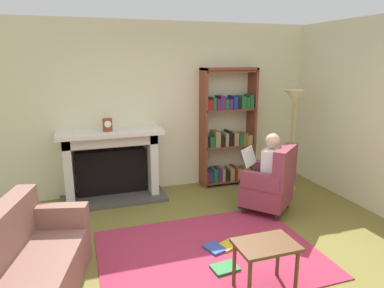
# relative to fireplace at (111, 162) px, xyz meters

# --- Properties ---
(ground) EXTENTS (14.00, 14.00, 0.00)m
(ground) POSITION_rel_fireplace_xyz_m (0.84, -2.30, -0.58)
(ground) COLOR olive
(back_wall) EXTENTS (5.60, 0.10, 2.70)m
(back_wall) POSITION_rel_fireplace_xyz_m (0.84, 0.25, 0.77)
(back_wall) COLOR beige
(back_wall) RESTS_ON ground
(side_wall_right) EXTENTS (0.10, 5.20, 2.70)m
(side_wall_right) POSITION_rel_fireplace_xyz_m (3.49, -1.05, 0.77)
(side_wall_right) COLOR beige
(side_wall_right) RESTS_ON ground
(area_rug) EXTENTS (2.40, 1.80, 0.01)m
(area_rug) POSITION_rel_fireplace_xyz_m (0.84, -2.00, -0.57)
(area_rug) COLOR #A42C46
(area_rug) RESTS_ON ground
(fireplace) EXTENTS (1.58, 0.64, 1.09)m
(fireplace) POSITION_rel_fireplace_xyz_m (0.00, 0.00, 0.00)
(fireplace) COLOR #4C4742
(fireplace) RESTS_ON ground
(mantel_clock) EXTENTS (0.14, 0.14, 0.19)m
(mantel_clock) POSITION_rel_fireplace_xyz_m (-0.03, -0.10, 0.61)
(mantel_clock) COLOR brown
(mantel_clock) RESTS_ON fireplace
(bookshelf) EXTENTS (0.93, 0.32, 1.98)m
(bookshelf) POSITION_rel_fireplace_xyz_m (1.96, 0.03, 0.36)
(bookshelf) COLOR brown
(bookshelf) RESTS_ON ground
(armchair_reading) EXTENTS (0.89, 0.89, 0.97)m
(armchair_reading) POSITION_rel_fireplace_xyz_m (2.07, -1.25, -0.15)
(armchair_reading) COLOR #331E14
(armchair_reading) RESTS_ON ground
(seated_reader) EXTENTS (0.57, 0.59, 1.14)m
(seated_reader) POSITION_rel_fireplace_xyz_m (1.99, -1.16, 0.04)
(seated_reader) COLOR white
(seated_reader) RESTS_ON ground
(sofa_floral) EXTENTS (1.13, 1.83, 0.85)m
(sofa_floral) POSITION_rel_fireplace_xyz_m (-1.01, -2.33, -0.26)
(sofa_floral) COLOR #8C5F53
(sofa_floral) RESTS_ON ground
(side_table) EXTENTS (0.56, 0.39, 0.49)m
(side_table) POSITION_rel_fireplace_xyz_m (1.10, -2.76, -0.17)
(side_table) COLOR brown
(side_table) RESTS_ON ground
(scattered_books) EXTENTS (0.50, 0.64, 0.03)m
(scattered_books) POSITION_rel_fireplace_xyz_m (0.96, -2.10, -0.55)
(scattered_books) COLOR #334CA5
(scattered_books) RESTS_ON area_rug
(floor_lamp) EXTENTS (0.32, 0.32, 1.65)m
(floor_lamp) POSITION_rel_fireplace_xyz_m (2.84, -0.54, 0.82)
(floor_lamp) COLOR #B7933F
(floor_lamp) RESTS_ON ground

